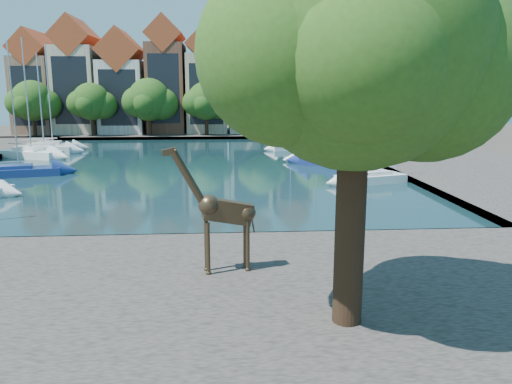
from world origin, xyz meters
TOP-DOWN VIEW (x-y plane):
  - ground at (0.00, 0.00)m, footprint 160.00×160.00m
  - water_basin at (0.00, 24.00)m, footprint 38.00×50.00m
  - near_quay at (0.00, -7.00)m, footprint 50.00×14.00m
  - far_quay at (0.00, 56.00)m, footprint 60.00×16.00m
  - right_quay at (25.00, 24.00)m, footprint 14.00×52.00m
  - plane_tree at (7.62, -9.01)m, footprint 8.32×6.40m
  - townhouse_west_end at (-23.00, 55.99)m, footprint 5.44×9.18m
  - townhouse_west_mid at (-17.00, 55.99)m, footprint 5.94×9.18m
  - townhouse_west_inner at (-10.50, 55.99)m, footprint 6.43×9.18m
  - townhouse_center at (-4.00, 55.99)m, footprint 5.44×9.18m
  - townhouse_east_inner at (2.00, 55.99)m, footprint 5.94×9.18m
  - townhouse_east_mid at (8.50, 55.99)m, footprint 6.43×9.18m
  - townhouse_east_end at (15.00, 55.99)m, footprint 5.44×9.18m
  - far_tree_far_west at (-21.90, 50.49)m, footprint 7.28×5.60m
  - far_tree_west at (-13.91, 50.49)m, footprint 6.76×5.20m
  - far_tree_mid_west at (-5.89, 50.49)m, footprint 7.80×6.00m
  - far_tree_mid_east at (2.10, 50.49)m, footprint 7.02×5.40m
  - far_tree_east at (10.11, 50.49)m, footprint 7.54×5.80m
  - far_tree_far_east at (18.09, 50.49)m, footprint 6.76×5.20m
  - giraffe_statue at (4.06, -4.88)m, footprint 3.09×0.91m
  - sailboat_left_b at (-12.00, 18.79)m, footprint 6.49×3.68m
  - sailboat_left_c at (-15.00, 29.78)m, footprint 6.62×4.55m
  - sailboat_left_d at (-15.00, 33.44)m, footprint 6.03×2.26m
  - sailboat_left_e at (-15.00, 36.27)m, footprint 5.64×2.41m
  - sailboat_right_a at (15.00, 13.79)m, footprint 5.48×3.25m
  - sailboat_right_b at (15.00, 22.70)m, footprint 7.84×5.34m
  - sailboat_right_c at (13.26, 25.39)m, footprint 4.93×2.16m
  - sailboat_right_d at (12.00, 34.78)m, footprint 4.90×2.81m

SIDE VIEW (x-z plane):
  - ground at x=0.00m, z-range 0.00..0.00m
  - water_basin at x=0.00m, z-range 0.00..0.08m
  - near_quay at x=0.00m, z-range 0.00..0.50m
  - far_quay at x=0.00m, z-range 0.00..0.50m
  - right_quay at x=25.00m, z-range 0.00..0.50m
  - sailboat_right_d at x=12.00m, z-range -3.12..4.23m
  - sailboat_right_a at x=15.00m, z-range -3.91..5.04m
  - sailboat_left_b at x=-12.00m, z-range -4.64..5.77m
  - sailboat_right_c at x=13.26m, z-range -4.13..5.30m
  - sailboat_right_b at x=15.00m, z-range -5.66..6.99m
  - sailboat_left_c at x=-15.00m, z-range -5.19..6.54m
  - sailboat_left_e at x=-15.00m, z-range -5.15..6.54m
  - sailboat_left_d at x=-15.00m, z-range -4.56..5.97m
  - giraffe_statue at x=4.06m, z-range 0.46..4.89m
  - far_tree_west at x=-13.91m, z-range 1.40..8.76m
  - far_tree_far_east at x=18.09m, z-range 1.40..8.76m
  - far_tree_mid_east at x=2.10m, z-range 1.37..8.89m
  - far_tree_far_west at x=-21.90m, z-range 1.34..9.02m
  - far_tree_east at x=10.11m, z-range 1.32..9.16m
  - far_tree_mid_west at x=-5.89m, z-range 1.29..9.29m
  - townhouse_east_end at x=15.00m, z-range -0.11..14.32m
  - townhouse_west_inner at x=-10.50m, z-range -0.22..14.92m
  - townhouse_west_end at x=-23.00m, z-range -0.11..14.83m
  - plane_tree at x=7.62m, z-range 2.36..12.98m
  - townhouse_east_inner at x=2.00m, z-range -0.16..15.63m
  - townhouse_east_mid at x=8.50m, z-range -0.22..16.43m
  - townhouse_west_mid at x=-17.00m, z-range -0.16..16.63m
  - townhouse_center at x=-4.00m, z-range -0.10..16.83m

